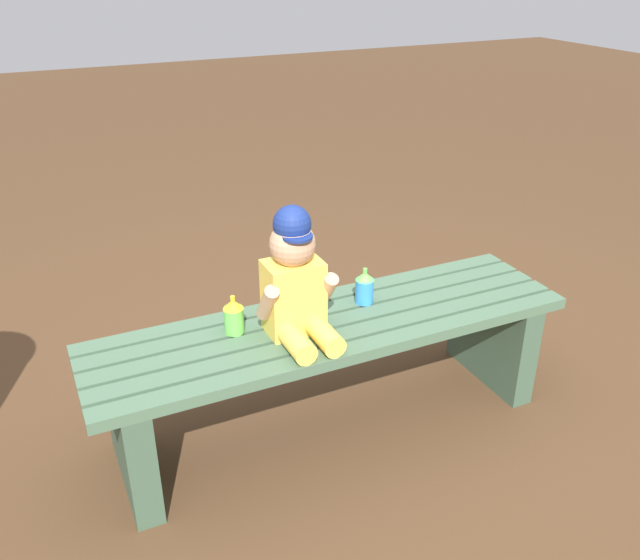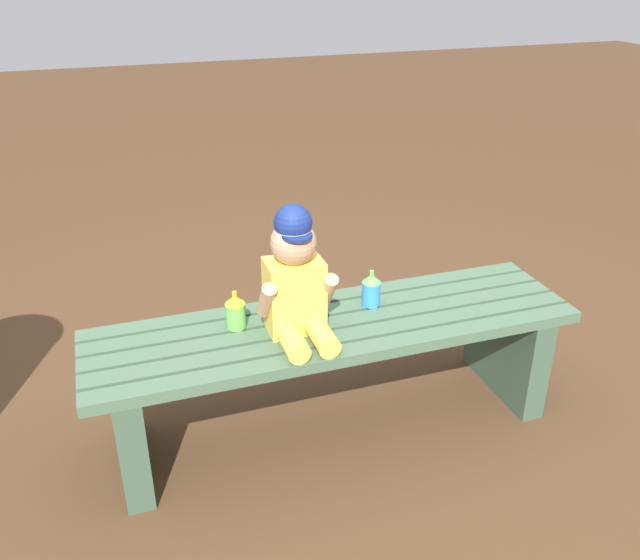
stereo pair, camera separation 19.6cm
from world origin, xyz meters
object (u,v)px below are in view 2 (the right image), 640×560
object	(u,v)px
park_bench	(334,356)
child_figure	(296,279)
sippy_cup_left	(235,311)
sippy_cup_right	(371,289)

from	to	relation	value
park_bench	child_figure	xyz separation A→B (m)	(-0.13, -0.02, 0.31)
park_bench	sippy_cup_left	size ratio (longest dim) A/B	12.50
park_bench	sippy_cup_right	distance (m)	0.25
sippy_cup_right	child_figure	bearing A→B (deg)	-163.72
park_bench	sippy_cup_right	world-z (taller)	sippy_cup_right
sippy_cup_left	sippy_cup_right	size ratio (longest dim) A/B	1.00
child_figure	sippy_cup_right	bearing A→B (deg)	16.28
park_bench	sippy_cup_left	world-z (taller)	sippy_cup_left
sippy_cup_left	sippy_cup_right	world-z (taller)	same
sippy_cup_right	sippy_cup_left	bearing A→B (deg)	180.00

